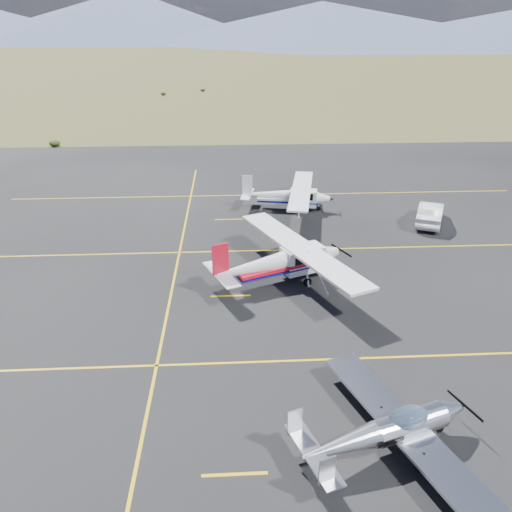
# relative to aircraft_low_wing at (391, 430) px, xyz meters

# --- Properties ---
(ground) EXTENTS (1600.00, 1600.00, 0.00)m
(ground) POSITION_rel_aircraft_low_wing_xyz_m (-1.88, 2.83, -0.85)
(ground) COLOR #383D1C
(ground) RESTS_ON ground
(apron) EXTENTS (72.00, 72.00, 0.02)m
(apron) POSITION_rel_aircraft_low_wing_xyz_m (-1.88, 9.83, -0.85)
(apron) COLOR black
(apron) RESTS_ON ground
(aircraft_low_wing) EXTENTS (5.97, 8.06, 1.77)m
(aircraft_low_wing) POSITION_rel_aircraft_low_wing_xyz_m (0.00, 0.00, 0.00)
(aircraft_low_wing) COLOR silver
(aircraft_low_wing) RESTS_ON apron
(aircraft_cessna) EXTENTS (7.98, 10.71, 2.80)m
(aircraft_cessna) POSITION_rel_aircraft_low_wing_xyz_m (-2.22, 11.75, 0.40)
(aircraft_cessna) COLOR silver
(aircraft_cessna) RESTS_ON apron
(aircraft_plain) EXTENTS (6.06, 9.76, 2.46)m
(aircraft_plain) POSITION_rel_aircraft_low_wing_xyz_m (-0.54, 23.22, 0.25)
(aircraft_plain) COLOR white
(aircraft_plain) RESTS_ON apron
(sedan) EXTENTS (3.29, 4.71, 1.47)m
(sedan) POSITION_rel_aircraft_low_wing_xyz_m (8.83, 19.75, -0.10)
(sedan) COLOR white
(sedan) RESTS_ON apron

